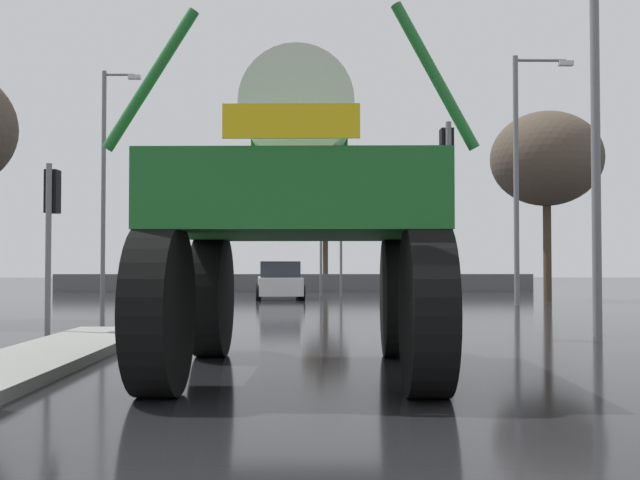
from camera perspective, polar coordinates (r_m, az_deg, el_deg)
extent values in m
plane|color=black|center=(21.89, -2.67, -5.45)|extent=(120.00, 120.00, 0.00)
cube|color=gray|center=(12.30, -19.26, -7.92)|extent=(1.53, 8.97, 0.15)
cylinder|color=black|center=(12.30, -7.81, -4.04)|extent=(0.52, 1.86, 1.84)
cylinder|color=black|center=(12.20, 5.67, -4.07)|extent=(0.52, 1.86, 1.84)
cylinder|color=black|center=(8.69, -11.50, -4.99)|extent=(0.52, 1.86, 1.84)
cylinder|color=black|center=(8.54, 7.72, -5.07)|extent=(0.52, 1.86, 1.84)
cube|color=#1E6B28|center=(10.35, -1.45, 2.66)|extent=(3.51, 4.48, 0.86)
cube|color=#1A5B22|center=(10.92, -1.35, 7.73)|extent=(1.29, 1.45, 1.14)
cylinder|color=silver|center=(9.86, -1.60, 9.42)|extent=(1.40, 1.11, 1.37)
cylinder|color=#1E6B28|center=(8.79, -12.12, 11.24)|extent=(1.03, 0.15, 1.55)
cylinder|color=#1E6B28|center=(8.64, 8.30, 11.63)|extent=(0.94, 0.15, 1.60)
cube|color=yellow|center=(8.23, -2.09, 8.58)|extent=(1.42, 0.09, 0.36)
cube|color=silver|center=(32.04, -2.95, -3.33)|extent=(2.00, 4.21, 0.70)
cube|color=#23282D|center=(31.87, -2.94, -2.13)|extent=(1.71, 2.21, 0.64)
cylinder|color=black|center=(33.37, -4.50, -3.65)|extent=(0.22, 0.61, 0.60)
cylinder|color=black|center=(33.43, -1.58, -3.65)|extent=(0.22, 0.61, 0.60)
cylinder|color=black|center=(30.67, -4.44, -3.82)|extent=(0.22, 0.61, 0.60)
cylinder|color=black|center=(30.74, -1.27, -3.82)|extent=(0.22, 0.61, 0.60)
cylinder|color=slate|center=(15.93, -19.03, -0.74)|extent=(0.11, 0.11, 3.34)
cube|color=black|center=(16.19, -18.75, 3.33)|extent=(0.24, 0.32, 0.84)
sphere|color=#390503|center=(16.39, -18.54, 4.21)|extent=(0.17, 0.17, 0.17)
sphere|color=orange|center=(16.37, -18.55, 3.27)|extent=(0.17, 0.17, 0.17)
sphere|color=black|center=(16.35, -18.56, 2.33)|extent=(0.17, 0.17, 0.17)
cylinder|color=slate|center=(15.39, 9.29, 0.76)|extent=(0.11, 0.11, 4.17)
cube|color=black|center=(15.75, 9.13, 6.42)|extent=(0.24, 0.32, 0.84)
sphere|color=#390503|center=(15.97, 9.00, 7.28)|extent=(0.17, 0.17, 0.17)
sphere|color=orange|center=(15.93, 9.01, 6.32)|extent=(0.17, 0.17, 0.17)
sphere|color=black|center=(15.90, 9.01, 5.36)|extent=(0.17, 0.17, 0.17)
cylinder|color=slate|center=(34.90, 1.53, -1.15)|extent=(0.11, 0.11, 3.55)
cube|color=black|center=(35.15, 1.51, 0.89)|extent=(0.24, 0.32, 0.84)
sphere|color=#390503|center=(35.35, 1.50, 1.32)|extent=(0.17, 0.17, 0.17)
sphere|color=orange|center=(35.34, 1.50, 0.88)|extent=(0.17, 0.17, 0.17)
sphere|color=black|center=(35.33, 1.50, 0.44)|extent=(0.17, 0.17, 0.17)
cylinder|color=slate|center=(34.87, 0.07, -0.79)|extent=(0.11, 0.11, 3.99)
cube|color=black|center=(35.14, 0.06, 1.61)|extent=(0.24, 0.32, 0.84)
sphere|color=#390503|center=(35.35, 0.05, 2.03)|extent=(0.17, 0.17, 0.17)
sphere|color=orange|center=(35.33, 0.06, 1.59)|extent=(0.17, 0.17, 0.17)
sphere|color=black|center=(35.32, 0.06, 1.15)|extent=(0.17, 0.17, 0.17)
cylinder|color=slate|center=(16.57, 19.28, 6.35)|extent=(0.18, 0.18, 7.44)
cylinder|color=slate|center=(33.48, -15.37, 3.89)|extent=(0.18, 0.18, 9.33)
cylinder|color=slate|center=(34.06, -14.28, 11.49)|extent=(1.23, 0.10, 0.10)
cube|color=silver|center=(33.91, -13.24, 11.37)|extent=(0.50, 0.24, 0.16)
cylinder|color=slate|center=(28.00, 13.98, 4.22)|extent=(0.18, 0.18, 8.60)
cylinder|color=slate|center=(28.95, 15.63, 12.38)|extent=(1.75, 0.10, 0.10)
cube|color=silver|center=(29.18, 17.32, 12.08)|extent=(0.50, 0.24, 0.16)
cylinder|color=#473828|center=(31.75, 16.09, -0.62)|extent=(0.31, 0.31, 3.99)
ellipsoid|color=brown|center=(32.00, 16.03, 5.67)|extent=(4.32, 4.32, 3.67)
cylinder|color=#473828|center=(43.46, 0.39, -1.62)|extent=(0.29, 0.29, 3.01)
ellipsoid|color=brown|center=(43.53, 0.39, 1.60)|extent=(2.69, 2.69, 2.29)
cube|color=#59595B|center=(40.02, -1.87, -3.12)|extent=(24.28, 0.24, 0.90)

